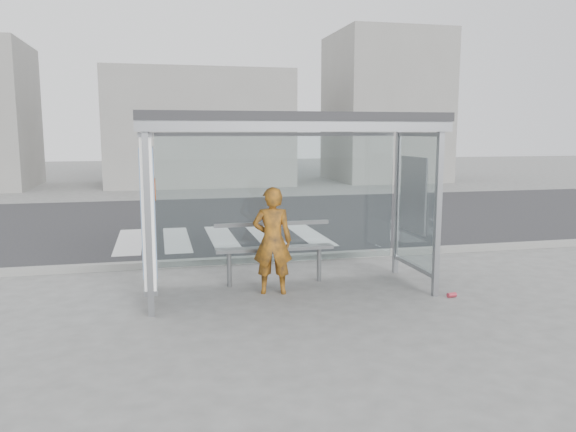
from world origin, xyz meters
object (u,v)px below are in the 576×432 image
object	(u,v)px
bus_shelter	(264,158)
bench	(275,248)
person	(272,241)
soda_can	(452,295)

from	to	relation	value
bus_shelter	bench	world-z (taller)	bus_shelter
person	soda_can	xyz separation A→B (m)	(2.46, -0.81, -0.75)
bus_shelter	soda_can	world-z (taller)	bus_shelter
person	bench	size ratio (longest dim) A/B	0.86
person	bus_shelter	bearing A→B (deg)	-25.86
bench	soda_can	size ratio (longest dim) A/B	14.09
soda_can	person	bearing A→B (deg)	161.90
person	soda_can	bearing A→B (deg)	175.15
bench	soda_can	bearing A→B (deg)	-29.75
bus_shelter	bench	distance (m)	1.51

